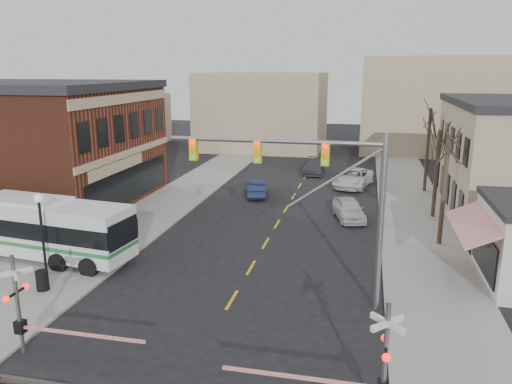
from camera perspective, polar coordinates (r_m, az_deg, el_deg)
ground at (r=22.35m, az=-4.16°, el=-14.43°), size 160.00×160.00×0.00m
sidewalk_west at (r=43.01m, az=-8.70°, el=-0.37°), size 5.00×60.00×0.12m
sidewalk_east at (r=40.38m, az=17.36°, el=-1.82°), size 5.00×60.00×0.12m
tree_east_a at (r=31.96m, az=20.68°, el=0.19°), size 0.28×0.28×6.75m
tree_east_b at (r=37.85m, az=19.90°, el=1.96°), size 0.28×0.28×6.30m
tree_east_c at (r=45.62m, az=19.01°, el=4.54°), size 0.28×0.28×7.20m
transit_bus at (r=31.45m, az=-24.73°, el=-3.48°), size 13.17×4.34×3.33m
traffic_signal_mast at (r=22.08m, az=7.35°, el=1.05°), size 9.68×0.30×8.00m
rr_crossing_west at (r=20.90m, az=-24.63°, el=-11.84°), size 5.60×1.36×4.00m
rr_crossing_east at (r=16.35m, az=12.92°, el=-18.37°), size 5.60×1.36×4.00m
street_lamp at (r=27.79m, az=-23.41°, el=-2.67°), size 0.44×0.44×4.31m
trash_bin at (r=26.65m, az=-23.23°, el=-9.27°), size 0.60×0.60×0.99m
car_a at (r=36.47m, az=10.57°, el=-1.92°), size 2.89×4.82×1.53m
car_b at (r=42.46m, az=-0.03°, el=0.53°), size 2.61×4.68×1.46m
car_c at (r=46.55m, az=11.05°, el=1.59°), size 3.96×6.35×1.64m
car_d at (r=51.92m, az=6.62°, el=2.91°), size 2.10×4.95×1.42m
pedestrian_near at (r=28.99m, az=-20.08°, el=-6.05°), size 0.58×0.78×1.98m
pedestrian_far at (r=33.62m, az=-18.29°, el=-3.40°), size 1.05×0.97×1.72m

